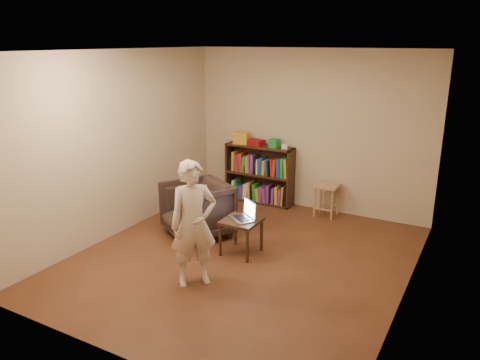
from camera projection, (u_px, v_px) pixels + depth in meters
The scene contains 15 objects.
floor at pixel (242, 258), 6.06m from camera, with size 4.50×4.50×0.00m, color #482917.
ceiling at pixel (243, 50), 5.31m from camera, with size 4.50×4.50×0.00m, color silver.
wall_back at pixel (309, 131), 7.57m from camera, with size 4.00×4.00×0.00m, color #BBA78D.
wall_left at pixel (119, 144), 6.61m from camera, with size 4.50×4.50×0.00m, color #BBA78D.
wall_right at pixel (415, 185), 4.75m from camera, with size 4.50×4.50×0.00m, color #BBA78D.
bookshelf at pixel (260, 177), 8.06m from camera, with size 1.20×0.30×1.00m.
box_yellow at pixel (241, 138), 8.01m from camera, with size 0.24×0.18×0.20m, color gold.
red_cloth at pixel (256, 142), 7.92m from camera, with size 0.27×0.20×0.09m, color maroon.
box_green at pixel (275, 143), 7.72m from camera, with size 0.15×0.15×0.15m, color #217F37.
box_white at pixel (285, 146), 7.66m from camera, with size 0.09×0.09×0.07m, color white.
stool at pixel (327, 191), 7.41m from camera, with size 0.36×0.36×0.52m.
armchair at pixel (197, 209), 6.67m from camera, with size 0.84×0.86×0.79m, color #2F231F.
side_table at pixel (241, 225), 6.10m from camera, with size 0.46×0.46×0.47m.
laptop at pixel (245, 215), 6.09m from camera, with size 0.42×0.40×0.25m.
person at pixel (193, 224), 5.25m from camera, with size 0.53×0.35×1.47m, color beige.
Camera 1 is at (2.65, -4.83, 2.72)m, focal length 35.00 mm.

